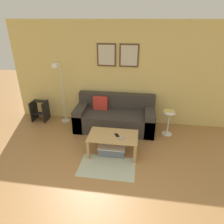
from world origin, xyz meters
TOP-DOWN VIEW (x-y plane):
  - ground_plane at (0.00, 0.00)m, footprint 16.00×16.00m
  - wall_back at (-0.00, 3.08)m, footprint 5.60×0.09m
  - area_rug at (0.00, 1.11)m, footprint 1.06×0.67m
  - couch at (-0.06, 2.62)m, footprint 1.95×0.86m
  - coffee_table at (0.05, 1.58)m, footprint 1.00×0.59m
  - storage_bin at (0.03, 1.57)m, footprint 0.56×0.36m
  - floor_lamp at (-1.44, 2.67)m, footprint 0.23×0.46m
  - side_table at (1.24, 2.50)m, footprint 0.29×0.29m
  - book_stack at (1.23, 2.49)m, footprint 0.22×0.18m
  - remote_control at (0.24, 1.49)m, footprint 0.11×0.15m
  - cell_phone at (0.12, 1.60)m, footprint 0.12×0.15m
  - step_stool at (-2.14, 2.76)m, footprint 0.39×0.37m

SIDE VIEW (x-z plane):
  - ground_plane at x=0.00m, z-range 0.00..0.00m
  - area_rug at x=0.00m, z-range 0.00..0.01m
  - storage_bin at x=0.03m, z-range 0.00..0.19m
  - step_stool at x=-2.14m, z-range 0.02..0.56m
  - couch at x=-0.06m, z-range -0.12..0.72m
  - coffee_table at x=0.05m, z-range 0.14..0.55m
  - side_table at x=1.24m, z-range 0.05..0.64m
  - cell_phone at x=0.12m, z-range 0.42..0.42m
  - remote_control at x=0.24m, z-range 0.42..0.44m
  - book_stack at x=1.23m, z-range 0.59..0.64m
  - floor_lamp at x=-1.44m, z-range 0.20..1.82m
  - wall_back at x=0.00m, z-range 0.01..2.56m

